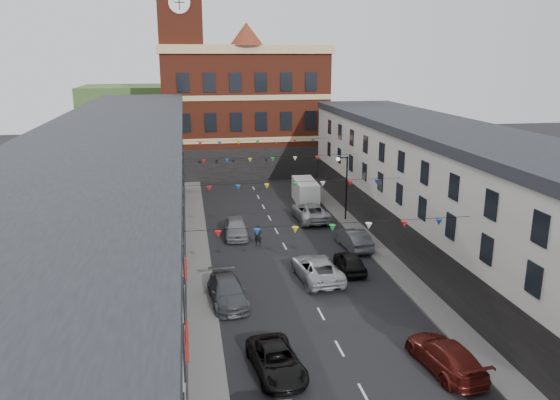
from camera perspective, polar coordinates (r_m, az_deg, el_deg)
ground at (r=36.47m, az=2.76°, el=-9.03°), size 160.00×160.00×0.00m
pavement_left at (r=37.51m, az=-8.37°, el=-8.35°), size 1.80×64.00×0.15m
pavement_right at (r=40.14m, az=11.87°, el=-6.93°), size 1.80×64.00×0.15m
terrace_left at (r=35.09m, az=-16.63°, el=-1.33°), size 8.40×56.00×10.70m
terrace_right at (r=39.87m, az=19.30°, el=-0.39°), size 8.40×56.00×9.70m
civic_building at (r=71.17m, az=-3.86°, el=9.46°), size 20.60×13.30×18.50m
clock_tower at (r=67.53m, az=-10.25°, el=14.76°), size 5.60×5.60×30.00m
distant_hill at (r=95.09m, az=-7.81°, el=8.80°), size 40.00×14.00×10.00m
street_lamp at (r=49.76m, az=6.70°, el=2.15°), size 1.10×0.36×6.00m
car_left_c at (r=27.15m, az=-0.37°, el=-16.42°), size 2.67×4.88×1.30m
car_left_d at (r=34.10m, az=-5.52°, el=-9.48°), size 2.48×5.27×1.48m
car_left_e at (r=45.91m, az=-4.62°, el=-2.89°), size 2.16×4.85×1.62m
car_right_c at (r=28.49m, az=16.89°, el=-15.29°), size 2.63×5.31×1.48m
car_right_d at (r=38.97m, az=7.30°, el=-6.42°), size 1.73×4.12×1.39m
car_right_e at (r=43.52m, az=7.68°, el=-4.03°), size 2.01×4.83×1.55m
car_right_f at (r=50.44m, az=3.16°, el=-1.22°), size 2.91×5.98×1.64m
moving_car at (r=37.36m, az=3.85°, el=-7.14°), size 2.97×5.80×1.57m
white_van at (r=56.37m, az=2.66°, el=0.88°), size 2.25×5.40×2.36m
pedestrian at (r=43.58m, az=-2.29°, el=-3.76°), size 0.73×0.60×1.72m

